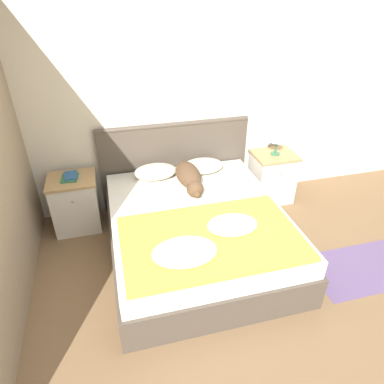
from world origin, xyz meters
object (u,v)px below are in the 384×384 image
Objects in this scene: bed at (197,232)px; nightstand_left at (76,203)px; pillow_right at (203,166)px; nightstand_right at (272,177)px; dog at (189,177)px; pillow_left at (156,172)px; table_lamp at (278,136)px; book_stack at (70,177)px.

bed is 3.11× the size of nightstand_left.
pillow_right is at bearing -0.09° from nightstand_left.
bed is at bearing -109.89° from pillow_right.
dog is at bearing -167.63° from nightstand_right.
bed is 1.43m from nightstand_left.
pillow_right is at bearing 0.00° from pillow_left.
pillow_right is 0.96m from table_lamp.
pillow_right is (0.56, 0.00, 0.00)m from pillow_left.
bed is 2.61× the size of dog.
nightstand_right is at bearing 0.14° from pillow_right.
nightstand_right is (1.20, 0.78, 0.06)m from bed.
nightstand_right is 1.31× the size of pillow_right.
nightstand_right is at bearing -0.23° from book_stack.
table_lamp is (2.40, -0.00, 0.55)m from nightstand_left.
book_stack is 2.41m from table_lamp.
pillow_left is 0.64× the size of dog.
book_stack is (-0.00, 0.01, 0.33)m from nightstand_left.
nightstand_right is 1.51m from pillow_left.
dog is (-0.23, -0.25, 0.02)m from pillow_right.
book_stack is at bearing 179.66° from table_lamp.
nightstand_left is 0.96m from pillow_left.
bed is at bearing -95.80° from dog.
nightstand_right is at bearing 0.09° from pillow_left.
pillow_left is at bearing 179.92° from table_lamp.
book_stack is (-2.40, 0.01, 0.33)m from nightstand_right.
pillow_left is at bearing 109.89° from bed.
bed is at bearing -32.85° from nightstand_left.
table_lamp reaches higher than bed.
nightstand_left is 1.51m from pillow_right.
table_lamp reaches higher than pillow_right.
pillow_right is 0.64× the size of dog.
nightstand_left is 0.34m from book_stack.
table_lamp is (1.20, 0.77, 0.61)m from bed.
pillow_right reaches higher than nightstand_right.
pillow_right is (0.28, 0.77, 0.34)m from bed.
book_stack reaches higher than nightstand_right.
book_stack reaches higher than nightstand_left.
table_lamp is at bearing 12.16° from dog.
nightstand_left is 2.46m from table_lamp.
pillow_left is at bearing 180.00° from pillow_right.
table_lamp is at bearing -0.34° from book_stack.
pillow_left is 1.00× the size of pillow_right.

